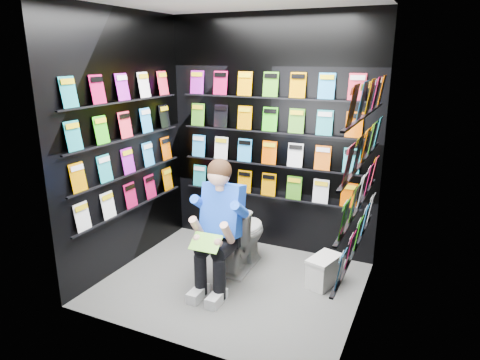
% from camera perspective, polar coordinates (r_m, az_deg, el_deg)
% --- Properties ---
extents(floor, '(2.40, 2.40, 0.00)m').
position_cam_1_polar(floor, '(4.32, -1.14, -13.63)').
color(floor, slate).
rests_on(floor, ground).
extents(wall_back, '(2.40, 0.04, 2.60)m').
position_cam_1_polar(wall_back, '(4.74, 4.10, 5.85)').
color(wall_back, black).
rests_on(wall_back, floor).
extents(wall_front, '(2.40, 0.04, 2.60)m').
position_cam_1_polar(wall_front, '(3.01, -9.65, -0.46)').
color(wall_front, black).
rests_on(wall_front, floor).
extents(wall_left, '(0.04, 2.00, 2.60)m').
position_cam_1_polar(wall_left, '(4.49, -15.18, 4.74)').
color(wall_left, black).
rests_on(wall_left, floor).
extents(wall_right, '(0.04, 2.00, 2.60)m').
position_cam_1_polar(wall_right, '(3.50, 16.70, 1.45)').
color(wall_right, black).
rests_on(wall_right, floor).
extents(comics_back, '(2.10, 0.06, 1.37)m').
position_cam_1_polar(comics_back, '(4.71, 3.97, 5.85)').
color(comics_back, '#E45600').
rests_on(comics_back, wall_back).
extents(comics_left, '(0.06, 1.70, 1.37)m').
position_cam_1_polar(comics_left, '(4.47, -14.89, 4.78)').
color(comics_left, '#E45600').
rests_on(comics_left, wall_left).
extents(comics_right, '(0.06, 1.70, 1.37)m').
position_cam_1_polar(comics_right, '(3.50, 16.22, 1.58)').
color(comics_right, '#E45600').
rests_on(comics_right, wall_right).
extents(toilet, '(0.45, 0.77, 0.73)m').
position_cam_1_polar(toilet, '(4.47, 0.09, -7.28)').
color(toilet, white).
rests_on(toilet, floor).
extents(longbox, '(0.28, 0.40, 0.27)m').
position_cam_1_polar(longbox, '(4.32, 11.09, -11.95)').
color(longbox, silver).
rests_on(longbox, floor).
extents(longbox_lid, '(0.31, 0.42, 0.03)m').
position_cam_1_polar(longbox_lid, '(4.25, 11.20, -10.20)').
color(longbox_lid, silver).
rests_on(longbox_lid, longbox).
extents(reader, '(0.54, 0.76, 1.36)m').
position_cam_1_polar(reader, '(4.01, -2.19, -4.10)').
color(reader, '#0938BF').
rests_on(reader, toilet).
extents(held_comic, '(0.28, 0.17, 0.12)m').
position_cam_1_polar(held_comic, '(3.79, -4.59, -8.30)').
color(held_comic, '#169F4C').
rests_on(held_comic, reader).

